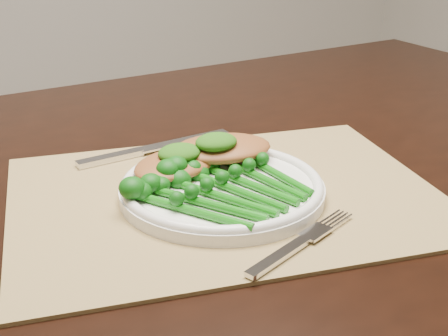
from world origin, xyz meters
name	(u,v)px	position (x,y,z in m)	size (l,w,h in m)	color
placemat	(226,196)	(0.12, 0.03, 0.75)	(0.50, 0.37, 0.00)	#997F4D
dinner_plate	(222,187)	(0.12, 0.02, 0.77)	(0.24, 0.24, 0.02)	white
knife	(142,151)	(0.08, 0.19, 0.76)	(0.23, 0.04, 0.01)	silver
fork	(308,238)	(0.15, -0.11, 0.76)	(0.16, 0.08, 0.01)	silver
chicken_fillet_left	(176,164)	(0.08, 0.08, 0.78)	(0.12, 0.08, 0.02)	#94572A
chicken_fillet_right	(222,148)	(0.15, 0.09, 0.79)	(0.13, 0.09, 0.03)	#94572A
pesto_dollop_left	(179,153)	(0.09, 0.08, 0.79)	(0.05, 0.05, 0.02)	#16460A
pesto_dollop_right	(216,142)	(0.14, 0.07, 0.80)	(0.05, 0.04, 0.02)	#16460A
broccolini_bundle	(236,190)	(0.12, -0.01, 0.77)	(0.22, 0.23, 0.04)	#10610C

